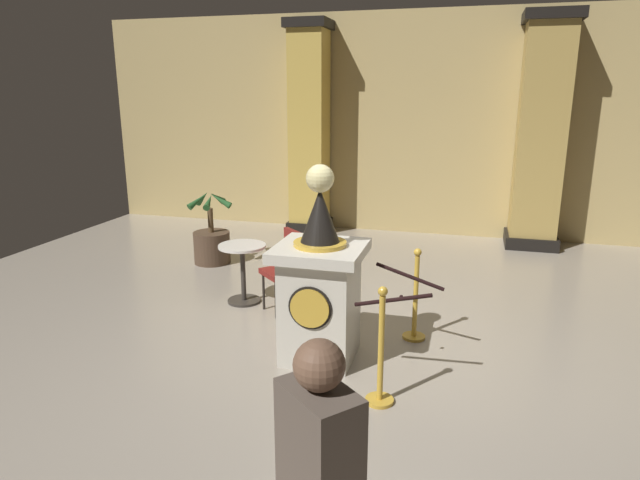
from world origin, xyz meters
TOP-DOWN VIEW (x-y plane):
  - ground_plane at (0.00, 0.00)m, footprint 12.13×12.13m
  - back_wall at (0.00, 5.15)m, footprint 12.13×0.16m
  - pedestal_clock at (-0.40, -0.16)m, footprint 0.83×0.83m
  - stanchion_near at (0.30, -0.82)m, footprint 0.24×0.24m
  - stanchion_far at (0.44, 0.50)m, footprint 0.24×0.24m
  - velvet_rope at (0.37, -0.16)m, footprint 0.75×0.77m
  - column_left at (-1.94, 4.70)m, footprint 0.74×0.74m
  - column_right at (1.94, 4.70)m, footprint 0.86×0.86m
  - potted_palm_left at (-2.80, 2.38)m, footprint 0.68×0.68m
  - cafe_table at (-1.69, 0.99)m, footprint 0.58×0.58m
  - cafe_chair_red at (-1.09, 0.90)m, footprint 0.57×0.57m

SIDE VIEW (x-z plane):
  - ground_plane at x=0.00m, z-range 0.00..0.00m
  - potted_palm_left at x=-2.80m, z-range -0.24..0.89m
  - stanchion_far at x=0.44m, z-range -0.15..0.83m
  - stanchion_near at x=0.30m, z-range -0.15..0.87m
  - cafe_table at x=-1.69m, z-range 0.10..0.83m
  - cafe_chair_red at x=-1.09m, z-range 0.09..1.05m
  - pedestal_clock at x=-0.40m, z-range -0.22..1.66m
  - velvet_rope at x=0.37m, z-range 0.68..0.90m
  - column_right at x=1.94m, z-range -0.01..3.70m
  - column_left at x=-1.94m, z-range -0.01..3.70m
  - back_wall at x=0.00m, z-range 0.00..3.87m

